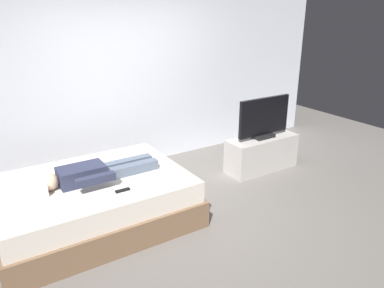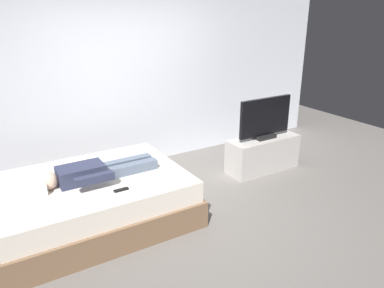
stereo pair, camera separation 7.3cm
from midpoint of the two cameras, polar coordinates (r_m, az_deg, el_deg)
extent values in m
plane|color=slate|center=(4.41, 0.33, -11.13)|extent=(10.00, 10.00, 0.00)
cube|color=silver|center=(5.65, -6.24, 11.07)|extent=(6.40, 0.10, 2.80)
cube|color=brown|center=(4.38, -14.26, -9.75)|extent=(2.07, 1.50, 0.30)
cube|color=silver|center=(4.25, -14.58, -6.59)|extent=(1.99, 1.42, 0.24)
cube|color=white|center=(4.06, -24.49, -6.36)|extent=(0.48, 0.34, 0.12)
cube|color=#2D334C|center=(4.13, -16.08, -4.37)|extent=(0.48, 0.28, 0.18)
sphere|color=beige|center=(4.07, -20.54, -5.29)|extent=(0.18, 0.18, 0.18)
cube|color=slate|center=(4.23, -8.70, -3.70)|extent=(0.60, 0.11, 0.11)
cube|color=slate|center=(4.36, -9.54, -2.96)|extent=(0.60, 0.11, 0.11)
cube|color=#2D334C|center=(3.88, -14.12, -5.17)|extent=(0.40, 0.08, 0.08)
cube|color=black|center=(3.87, -10.21, -6.89)|extent=(0.15, 0.04, 0.02)
cube|color=#B7B2AD|center=(5.61, 11.09, -1.47)|extent=(1.10, 0.40, 0.50)
cube|color=black|center=(5.52, 11.28, 1.18)|extent=(0.32, 0.20, 0.05)
cube|color=black|center=(5.43, 11.49, 4.12)|extent=(0.88, 0.05, 0.54)
camera|label=1|loc=(0.04, -89.55, 0.17)|focal=34.97mm
camera|label=2|loc=(0.04, 90.45, -0.17)|focal=34.97mm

